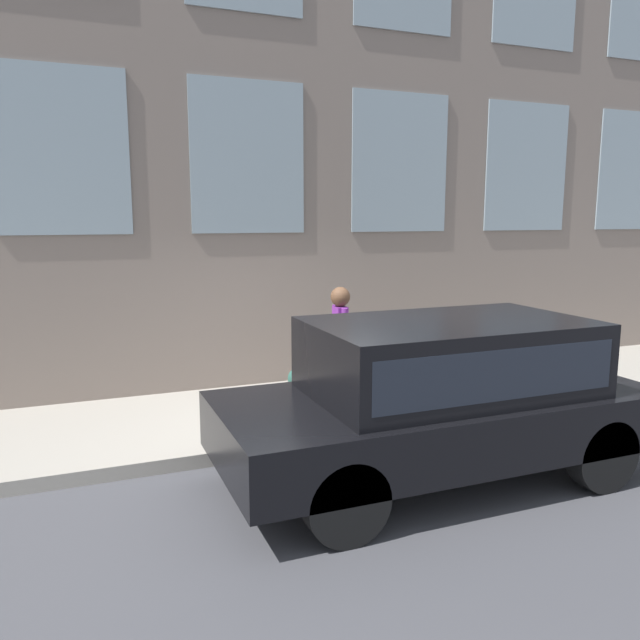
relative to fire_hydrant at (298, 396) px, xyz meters
name	(u,v)px	position (x,y,z in m)	size (l,w,h in m)	color
ground_plane	(312,452)	(-0.55, 0.03, -0.51)	(80.00, 80.00, 0.00)	#47474C
sidewalk	(278,413)	(0.71, 0.03, -0.43)	(2.51, 60.00, 0.16)	#A8A093
building_facade	(243,53)	(2.11, 0.03, 4.39)	(0.33, 40.00, 9.80)	gray
fire_hydrant	(298,396)	(0.00, 0.00, 0.00)	(0.33, 0.44, 0.70)	#2D7260
person	(340,336)	(0.45, -0.74, 0.61)	(0.39, 0.26, 1.60)	#726651
parked_truck_black_near	(443,389)	(-1.70, -0.92, 0.44)	(1.86, 4.41, 1.64)	black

